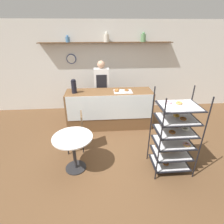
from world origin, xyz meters
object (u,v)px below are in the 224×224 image
cafe_table (73,145)px  donut_tray_counter (121,91)px  cafe_chair (78,128)px  coffee_carafe (74,86)px  pastry_rack (173,137)px  person_worker (102,88)px

cafe_table → donut_tray_counter: (1.07, 1.56, 0.47)m
cafe_chair → coffee_carafe: size_ratio=2.47×
pastry_rack → cafe_table: 1.82m
person_worker → coffee_carafe: (-0.69, -0.54, 0.25)m
pastry_rack → donut_tray_counter: size_ratio=3.38×
person_worker → cafe_chair: size_ratio=1.95×
cafe_table → donut_tray_counter: 1.95m
person_worker → cafe_chair: 1.62m
person_worker → coffee_carafe: size_ratio=4.80×
pastry_rack → person_worker: (-1.23, 2.20, 0.22)m
coffee_carafe → donut_tray_counter: coffee_carafe is taller
cafe_table → coffee_carafe: bearing=94.2°
cafe_chair → person_worker: bearing=153.7°
cafe_chair → coffee_carafe: (-0.14, 0.93, 0.64)m
cafe_chair → pastry_rack: bearing=62.1°
cafe_chair → cafe_table: bearing=-7.9°
donut_tray_counter → cafe_chair: bearing=-138.0°
donut_tray_counter → pastry_rack: bearing=-66.3°
cafe_table → cafe_chair: size_ratio=0.84×
cafe_table → coffee_carafe: 1.67m
pastry_rack → cafe_chair: bearing=157.7°
cafe_table → coffee_carafe: size_ratio=2.06×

